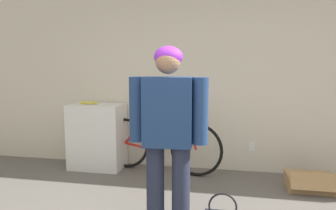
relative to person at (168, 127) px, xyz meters
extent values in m
cube|color=beige|center=(0.25, 1.87, 0.36)|extent=(8.00, 0.06, 2.60)
cube|color=white|center=(0.80, 1.84, -0.59)|extent=(0.08, 0.01, 0.12)
cube|color=white|center=(-1.35, 1.58, -0.49)|extent=(0.74, 0.48, 0.91)
cylinder|color=#23283D|center=(-0.11, 0.00, -0.55)|extent=(0.16, 0.16, 0.78)
cylinder|color=#23283D|center=(0.11, 0.00, -0.55)|extent=(0.16, 0.16, 0.78)
cube|color=navy|center=(0.00, 0.00, 0.13)|extent=(0.42, 0.26, 0.58)
cylinder|color=navy|center=(-0.27, 0.00, 0.14)|extent=(0.13, 0.13, 0.56)
cylinder|color=navy|center=(0.27, 0.00, 0.14)|extent=(0.13, 0.13, 0.56)
sphere|color=#A37556|center=(0.00, 0.00, 0.55)|extent=(0.21, 0.21, 0.21)
ellipsoid|color=purple|center=(0.00, 0.01, 0.59)|extent=(0.24, 0.22, 0.18)
torus|color=black|center=(-0.96, 1.66, -0.58)|extent=(0.71, 0.15, 0.72)
torus|color=black|center=(0.07, 1.50, -0.58)|extent=(0.71, 0.15, 0.72)
cylinder|color=red|center=(-0.76, 1.63, -0.61)|extent=(0.40, 0.10, 0.09)
cylinder|color=red|center=(-0.81, 1.64, -0.40)|extent=(0.32, 0.08, 0.40)
cylinder|color=red|center=(-0.62, 1.61, -0.42)|extent=(0.14, 0.05, 0.44)
cylinder|color=red|center=(-0.31, 1.56, -0.43)|extent=(0.54, 0.13, 0.44)
cylinder|color=red|center=(-0.36, 1.57, -0.22)|extent=(0.62, 0.13, 0.05)
cylinder|color=red|center=(0.01, 1.51, -0.41)|extent=(0.16, 0.06, 0.37)
cylinder|color=red|center=(-0.03, 1.52, -0.20)|extent=(0.07, 0.04, 0.08)
cylinder|color=red|center=(-0.01, 1.51, -0.17)|extent=(0.10, 0.46, 0.02)
ellipsoid|color=black|center=(-0.67, 1.62, -0.19)|extent=(0.23, 0.11, 0.05)
ellipsoid|color=#EAD64C|center=(-1.44, 1.54, -0.01)|extent=(0.14, 0.04, 0.04)
ellipsoid|color=#EAD64C|center=(-1.53, 1.56, -0.01)|extent=(0.13, 0.09, 0.04)
ellipsoid|color=#EAD64C|center=(-1.35, 1.56, -0.01)|extent=(0.13, 0.09, 0.04)
sphere|color=brown|center=(-1.58, 1.57, -0.01)|extent=(0.02, 0.02, 0.02)
torus|color=black|center=(0.47, -0.07, -0.64)|extent=(0.24, 0.02, 0.24)
cube|color=#A87F51|center=(1.45, 1.31, -0.86)|extent=(0.54, 0.39, 0.17)
cube|color=#A87F51|center=(1.45, 1.11, -0.78)|extent=(0.51, 0.14, 0.17)
camera|label=1|loc=(0.54, -2.67, 0.53)|focal=35.00mm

